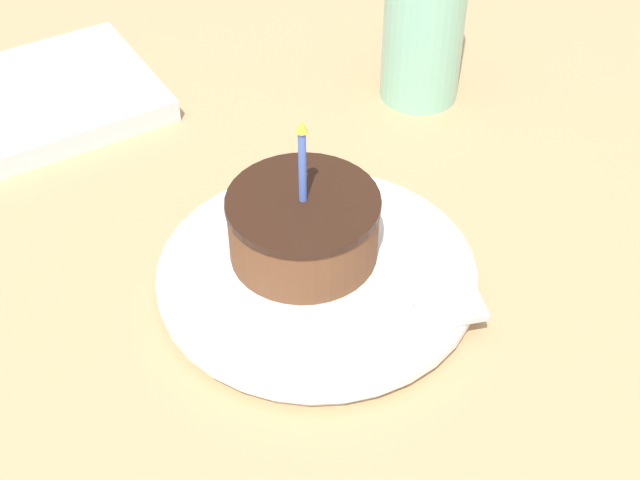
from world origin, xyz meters
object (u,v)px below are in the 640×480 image
(cake_slice, at_px, (298,228))
(marble_board, at_px, (3,111))
(plate, at_px, (320,273))
(fork, at_px, (380,322))

(cake_slice, distance_m, marble_board, 0.32)
(marble_board, bearing_deg, cake_slice, 112.46)
(plate, xyz_separation_m, cake_slice, (0.01, -0.02, 0.03))
(plate, distance_m, marble_board, 0.34)
(plate, distance_m, fork, 0.07)
(plate, height_order, cake_slice, cake_slice)
(marble_board, bearing_deg, fork, 109.26)
(cake_slice, height_order, marble_board, cake_slice)
(plate, xyz_separation_m, marble_board, (0.13, -0.31, 0.00))
(plate, height_order, marble_board, marble_board)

